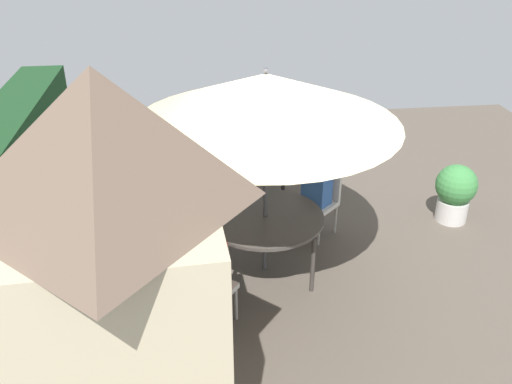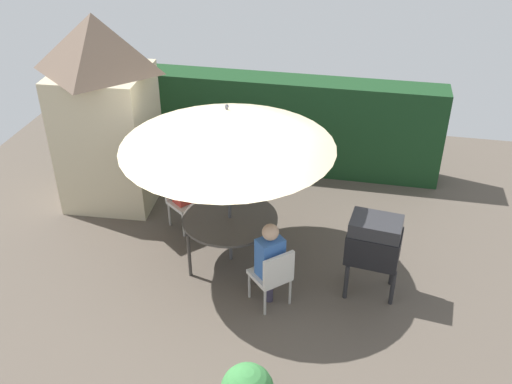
{
  "view_description": "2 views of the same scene",
  "coord_description": "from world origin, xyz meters",
  "px_view_note": "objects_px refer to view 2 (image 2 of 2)",
  "views": [
    {
      "loc": [
        -5.46,
        1.28,
        4.03
      ],
      "look_at": [
        -0.26,
        0.64,
        1.24
      ],
      "focal_mm": 38.72,
      "sensor_mm": 36.0,
      "label": 1
    },
    {
      "loc": [
        1.78,
        -6.24,
        5.47
      ],
      "look_at": [
        0.41,
        0.55,
        1.2
      ],
      "focal_mm": 40.87,
      "sensor_mm": 36.0,
      "label": 2
    }
  ],
  "objects_px": {
    "chair_far_side": "(273,274)",
    "person_in_red": "(184,185)",
    "bbq_grill": "(374,242)",
    "patio_umbrella": "(227,128)",
    "person_in_blue": "(270,255)",
    "patio_table": "(230,220)",
    "garden_shed": "(105,111)",
    "chair_near_shed": "(182,197)"
  },
  "relations": [
    {
      "from": "patio_table",
      "to": "person_in_red",
      "type": "height_order",
      "value": "person_in_red"
    },
    {
      "from": "bbq_grill",
      "to": "chair_far_side",
      "type": "xyz_separation_m",
      "value": [
        -1.26,
        -0.54,
        -0.33
      ]
    },
    {
      "from": "patio_table",
      "to": "patio_umbrella",
      "type": "relative_size",
      "value": 0.48
    },
    {
      "from": "patio_table",
      "to": "garden_shed",
      "type": "bearing_deg",
      "value": 150.85
    },
    {
      "from": "chair_far_side",
      "to": "person_in_red",
      "type": "bearing_deg",
      "value": 137.49
    },
    {
      "from": "person_in_blue",
      "to": "bbq_grill",
      "type": "bearing_deg",
      "value": 19.84
    },
    {
      "from": "chair_far_side",
      "to": "chair_near_shed",
      "type": "bearing_deg",
      "value": 137.65
    },
    {
      "from": "patio_umbrella",
      "to": "person_in_blue",
      "type": "height_order",
      "value": "patio_umbrella"
    },
    {
      "from": "chair_far_side",
      "to": "person_in_red",
      "type": "relative_size",
      "value": 0.71
    },
    {
      "from": "bbq_grill",
      "to": "chair_near_shed",
      "type": "relative_size",
      "value": 1.33
    },
    {
      "from": "bbq_grill",
      "to": "chair_near_shed",
      "type": "height_order",
      "value": "bbq_grill"
    },
    {
      "from": "patio_table",
      "to": "person_in_red",
      "type": "relative_size",
      "value": 1.1
    },
    {
      "from": "patio_umbrella",
      "to": "person_in_red",
      "type": "bearing_deg",
      "value": 142.06
    },
    {
      "from": "chair_far_side",
      "to": "patio_umbrella",
      "type": "bearing_deg",
      "value": 132.96
    },
    {
      "from": "chair_near_shed",
      "to": "patio_table",
      "type": "bearing_deg",
      "value": -37.94
    },
    {
      "from": "chair_far_side",
      "to": "person_in_red",
      "type": "height_order",
      "value": "person_in_red"
    },
    {
      "from": "bbq_grill",
      "to": "chair_near_shed",
      "type": "bearing_deg",
      "value": 160.58
    },
    {
      "from": "patio_umbrella",
      "to": "chair_far_side",
      "type": "xyz_separation_m",
      "value": [
        0.79,
        -0.85,
        -1.66
      ]
    },
    {
      "from": "patio_table",
      "to": "person_in_blue",
      "type": "distance_m",
      "value": 1.08
    },
    {
      "from": "bbq_grill",
      "to": "person_in_blue",
      "type": "height_order",
      "value": "person_in_blue"
    },
    {
      "from": "chair_far_side",
      "to": "person_in_blue",
      "type": "bearing_deg",
      "value": 132.96
    },
    {
      "from": "bbq_grill",
      "to": "chair_near_shed",
      "type": "distance_m",
      "value": 3.22
    },
    {
      "from": "garden_shed",
      "to": "bbq_grill",
      "type": "xyz_separation_m",
      "value": [
        4.44,
        -1.64,
        -0.8
      ]
    },
    {
      "from": "chair_far_side",
      "to": "person_in_blue",
      "type": "distance_m",
      "value": 0.28
    },
    {
      "from": "chair_near_shed",
      "to": "person_in_blue",
      "type": "xyz_separation_m",
      "value": [
        1.7,
        -1.54,
        0.26
      ]
    },
    {
      "from": "garden_shed",
      "to": "chair_far_side",
      "type": "bearing_deg",
      "value": -34.45
    },
    {
      "from": "patio_umbrella",
      "to": "person_in_blue",
      "type": "bearing_deg",
      "value": -47.04
    },
    {
      "from": "person_in_red",
      "to": "person_in_blue",
      "type": "height_order",
      "value": "same"
    },
    {
      "from": "patio_table",
      "to": "bbq_grill",
      "type": "bearing_deg",
      "value": -8.55
    },
    {
      "from": "chair_far_side",
      "to": "person_in_red",
      "type": "xyz_separation_m",
      "value": [
        -1.7,
        1.55,
        0.26
      ]
    },
    {
      "from": "garden_shed",
      "to": "patio_umbrella",
      "type": "xyz_separation_m",
      "value": [
        2.39,
        -1.33,
        0.54
      ]
    },
    {
      "from": "person_in_blue",
      "to": "patio_table",
      "type": "bearing_deg",
      "value": 132.96
    },
    {
      "from": "patio_umbrella",
      "to": "chair_far_side",
      "type": "relative_size",
      "value": 3.24
    },
    {
      "from": "patio_umbrella",
      "to": "chair_far_side",
      "type": "height_order",
      "value": "patio_umbrella"
    },
    {
      "from": "bbq_grill",
      "to": "chair_far_side",
      "type": "distance_m",
      "value": 1.41
    },
    {
      "from": "garden_shed",
      "to": "patio_umbrella",
      "type": "relative_size",
      "value": 1.11
    },
    {
      "from": "patio_umbrella",
      "to": "bbq_grill",
      "type": "bearing_deg",
      "value": -8.55
    },
    {
      "from": "person_in_blue",
      "to": "person_in_red",
      "type": "bearing_deg",
      "value": 137.66
    },
    {
      "from": "patio_umbrella",
      "to": "patio_table",
      "type": "bearing_deg",
      "value": 180.0
    },
    {
      "from": "patio_table",
      "to": "person_in_red",
      "type": "distance_m",
      "value": 1.15
    },
    {
      "from": "patio_table",
      "to": "chair_far_side",
      "type": "bearing_deg",
      "value": -47.04
    },
    {
      "from": "garden_shed",
      "to": "person_in_red",
      "type": "xyz_separation_m",
      "value": [
        1.48,
        -0.62,
        -0.86
      ]
    }
  ]
}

